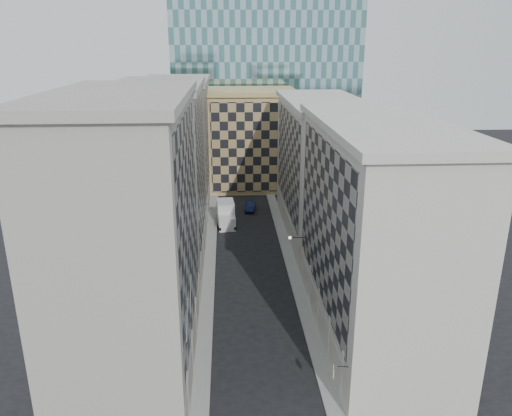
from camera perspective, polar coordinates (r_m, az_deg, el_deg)
name	(u,v)px	position (r m, az deg, el deg)	size (l,w,h in m)	color
sidewalk_west	(209,267)	(64.19, -5.34, -6.68)	(1.50, 100.00, 0.15)	gray
sidewalk_east	(291,264)	(64.64, 4.06, -6.45)	(1.50, 100.00, 0.15)	gray
bldg_left_a	(131,237)	(42.81, -14.12, -3.24)	(10.80, 22.80, 23.70)	#9E988E
bldg_left_b	(162,176)	(63.67, -10.65, 3.65)	(10.80, 22.80, 22.70)	gray
bldg_left_c	(178,145)	(85.10, -8.89, 7.10)	(10.80, 22.80, 21.70)	#9E988E
bldg_right_a	(373,231)	(48.28, 13.25, -2.58)	(10.80, 26.80, 20.70)	beige
bldg_right_b	(321,168)	(73.51, 7.42, 4.60)	(10.80, 28.80, 19.70)	beige
tan_block	(251,139)	(97.76, -0.57, 7.95)	(16.80, 14.80, 18.80)	tan
church_tower	(238,43)	(110.15, -2.08, 18.28)	(7.20, 7.20, 51.50)	#2A2520
flagpoles_left	(189,306)	(39.28, -7.69, -11.05)	(0.10, 6.33, 2.33)	gray
bracket_lamp	(292,238)	(56.65, 4.09, -3.40)	(1.98, 0.36, 0.36)	black
box_truck	(226,215)	(78.12, -3.46, -0.80)	(3.04, 6.59, 3.53)	silver
dark_car	(250,206)	(84.77, -0.64, 0.24)	(1.61, 4.62, 1.52)	#0F1939
shop_sign	(334,371)	(39.68, 8.93, -17.94)	(1.21, 0.72, 0.80)	black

